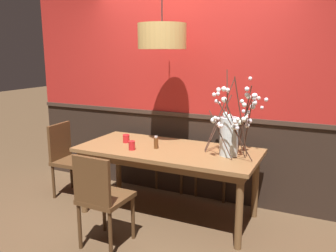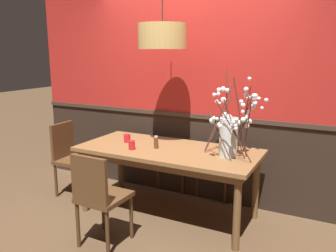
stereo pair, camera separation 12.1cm
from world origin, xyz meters
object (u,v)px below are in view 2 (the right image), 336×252
object	(u,v)px
chair_head_west_end	(70,155)
pendant_lamp	(162,36)
candle_holder_nearer_center	(132,145)
chair_far_side_right	(221,155)
condiment_bottle	(156,142)
chair_near_side_left	(99,195)
dining_table	(168,156)
vase_with_blossoms	(230,133)
candle_holder_nearer_edge	(127,138)
chair_far_side_left	(180,149)

from	to	relation	value
chair_head_west_end	pendant_lamp	distance (m)	1.93
pendant_lamp	candle_holder_nearer_center	bearing A→B (deg)	-127.55
chair_head_west_end	candle_holder_nearer_center	distance (m)	1.12
chair_far_side_right	condiment_bottle	bearing A→B (deg)	-115.66
chair_near_side_left	candle_holder_nearer_center	bearing A→B (deg)	95.48
chair_near_side_left	condiment_bottle	distance (m)	0.89
dining_table	chair_far_side_right	size ratio (longest dim) A/B	2.14
chair_head_west_end	condiment_bottle	world-z (taller)	chair_head_west_end
vase_with_blossoms	pendant_lamp	xyz separation A→B (m)	(-0.78, 0.03, 0.94)
candle_holder_nearer_center	condiment_bottle	bearing A→B (deg)	37.45
chair_near_side_left	pendant_lamp	world-z (taller)	pendant_lamp
chair_far_side_right	candle_holder_nearer_edge	size ratio (longest dim) A/B	9.71
candle_holder_nearer_edge	chair_head_west_end	bearing A→B (deg)	-176.52
chair_near_side_left	chair_head_west_end	bearing A→B (deg)	143.36
pendant_lamp	chair_head_west_end	bearing A→B (deg)	-175.31
dining_table	condiment_bottle	bearing A→B (deg)	-154.73
chair_far_side_right	condiment_bottle	xyz separation A→B (m)	(-0.43, -0.90, 0.32)
chair_far_side_right	candle_holder_nearer_center	world-z (taller)	chair_far_side_right
chair_far_side_right	chair_near_side_left	xyz separation A→B (m)	(-0.58, -1.71, 0.00)
dining_table	chair_near_side_left	world-z (taller)	chair_near_side_left
condiment_bottle	chair_head_west_end	bearing A→B (deg)	178.96
dining_table	vase_with_blossoms	world-z (taller)	vase_with_blossoms
chair_head_west_end	chair_far_side_left	xyz separation A→B (m)	(1.13, 0.88, 0.00)
chair_head_west_end	pendant_lamp	xyz separation A→B (m)	(1.28, 0.11, 1.44)
pendant_lamp	dining_table	bearing A→B (deg)	-35.29
dining_table	candle_holder_nearer_edge	bearing A→B (deg)	177.94
condiment_bottle	pendant_lamp	distance (m)	1.12
candle_holder_nearer_center	pendant_lamp	size ratio (longest dim) A/B	0.10
chair_head_west_end	candle_holder_nearer_center	xyz separation A→B (m)	(1.06, -0.18, 0.30)
dining_table	chair_head_west_end	xyz separation A→B (m)	(-1.39, -0.03, -0.17)
chair_head_west_end	candle_holder_nearer_center	size ratio (longest dim) A/B	9.31
vase_with_blossoms	condiment_bottle	xyz separation A→B (m)	(-0.79, -0.10, -0.18)
dining_table	chair_far_side_left	size ratio (longest dim) A/B	2.16
dining_table	pendant_lamp	world-z (taller)	pendant_lamp
chair_near_side_left	candle_holder_nearer_edge	distance (m)	0.98
dining_table	pendant_lamp	xyz separation A→B (m)	(-0.10, 0.07, 1.26)
chair_far_side_left	vase_with_blossoms	distance (m)	1.33
chair_near_side_left	chair_far_side_right	bearing A→B (deg)	71.39
vase_with_blossoms	chair_near_side_left	bearing A→B (deg)	-135.75
vase_with_blossoms	candle_holder_nearer_center	size ratio (longest dim) A/B	8.70
chair_far_side_left	vase_with_blossoms	world-z (taller)	vase_with_blossoms
chair_near_side_left	pendant_lamp	size ratio (longest dim) A/B	0.93
chair_far_side_left	chair_near_side_left	xyz separation A→B (m)	(-0.01, -1.72, 0.00)
pendant_lamp	condiment_bottle	bearing A→B (deg)	-95.91
chair_near_side_left	condiment_bottle	bearing A→B (deg)	79.90
chair_far_side_right	candle_holder_nearer_edge	world-z (taller)	chair_far_side_right
chair_head_west_end	chair_far_side_right	bearing A→B (deg)	27.23
candle_holder_nearer_center	condiment_bottle	world-z (taller)	condiment_bottle
dining_table	pendant_lamp	size ratio (longest dim) A/B	1.99
vase_with_blossoms	candle_holder_nearer_center	xyz separation A→B (m)	(-1.00, -0.26, -0.19)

